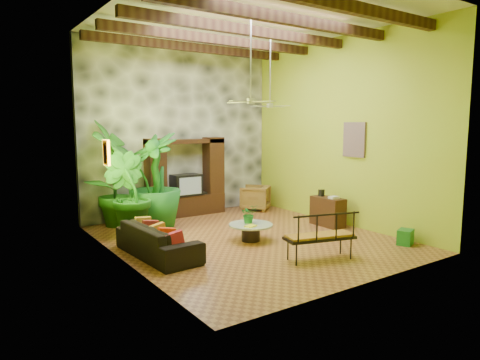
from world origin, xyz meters
TOP-DOWN VIEW (x-y plane):
  - ground at (0.00, 0.00)m, footprint 7.00×7.00m
  - ceiling at (0.00, 0.00)m, footprint 6.00×7.00m
  - back_wall at (0.00, 3.50)m, footprint 6.00×0.02m
  - left_wall at (-3.00, 0.00)m, footprint 0.02×7.00m
  - right_wall at (3.00, 0.00)m, footprint 0.02×7.00m
  - stone_accent_wall at (0.00, 3.44)m, footprint 5.98×0.10m
  - ceiling_beams at (0.00, 0.00)m, footprint 5.95×5.36m
  - entertainment_center at (0.00, 3.14)m, footprint 2.40×0.55m
  - ceiling_fan_front at (-0.20, -0.40)m, footprint 1.28×1.28m
  - ceiling_fan_back at (1.60, 1.20)m, footprint 1.28×1.28m
  - wall_art_mask at (-2.96, 1.00)m, footprint 0.06×0.32m
  - wall_art_painting at (2.96, -0.60)m, footprint 0.06×0.70m
  - sofa at (-2.30, -0.06)m, footprint 1.03×2.31m
  - wicker_armchair at (2.17, 2.64)m, footprint 1.19×1.19m
  - tall_plant_a at (-2.20, 2.94)m, footprint 1.75×1.77m
  - tall_plant_b at (-2.28, 1.73)m, footprint 1.42×1.46m
  - tall_plant_c at (-1.38, 2.23)m, footprint 1.61×1.61m
  - coffee_table at (-0.05, -0.22)m, footprint 1.02×1.02m
  - centerpiece_plant at (-0.03, -0.10)m, footprint 0.41×0.36m
  - yellow_tray at (-0.20, -0.42)m, footprint 0.30×0.25m
  - iron_bench at (0.27, -2.20)m, footprint 1.50×0.88m
  - side_console at (2.52, -0.16)m, footprint 0.45×0.97m
  - green_bin at (2.65, -2.43)m, footprint 0.47×0.42m

SIDE VIEW (x-z plane):
  - ground at x=0.00m, z-range 0.00..0.00m
  - green_bin at x=2.65m, z-range 0.00..0.34m
  - coffee_table at x=-0.05m, z-range 0.06..0.46m
  - sofa at x=-2.30m, z-range 0.00..0.66m
  - side_console at x=2.52m, z-range 0.00..0.77m
  - wicker_armchair at x=2.17m, z-range 0.00..0.78m
  - yellow_tray at x=-0.20m, z-range 0.40..0.43m
  - iron_bench at x=0.27m, z-range 0.26..0.83m
  - centerpiece_plant at x=-0.03m, z-range 0.40..0.83m
  - entertainment_center at x=0.00m, z-range -0.18..2.12m
  - tall_plant_b at x=-2.28m, z-range 0.00..2.06m
  - tall_plant_c at x=-1.38m, z-range 0.00..2.49m
  - tall_plant_a at x=-2.20m, z-range 0.00..2.82m
  - wall_art_mask at x=-2.96m, z-range 1.83..2.38m
  - wall_art_painting at x=2.96m, z-range 1.85..2.75m
  - back_wall at x=0.00m, z-range 0.00..5.00m
  - left_wall at x=-3.00m, z-range 0.00..5.00m
  - right_wall at x=3.00m, z-range 0.00..5.00m
  - stone_accent_wall at x=0.00m, z-range 0.01..4.99m
  - ceiling_fan_front at x=-0.20m, z-range 2.47..4.33m
  - ceiling_fan_back at x=1.60m, z-range 2.47..4.33m
  - ceiling_beams at x=0.00m, z-range 4.67..4.89m
  - ceiling at x=0.00m, z-range 4.99..5.01m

